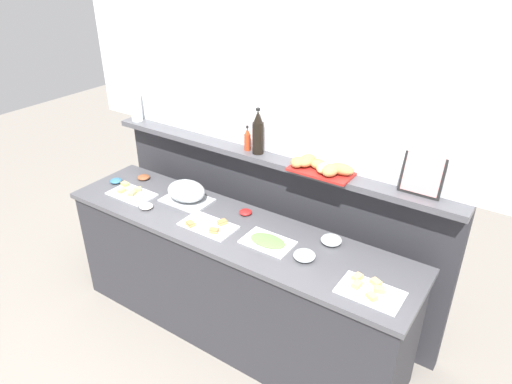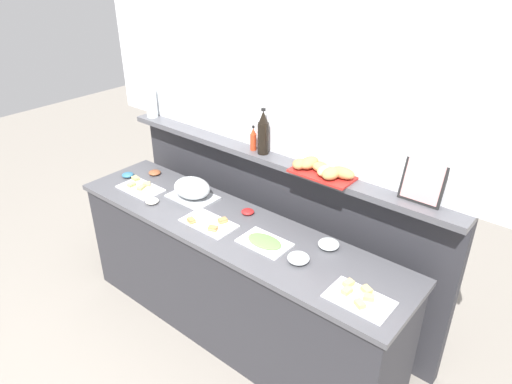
{
  "view_description": "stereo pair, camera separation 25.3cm",
  "coord_description": "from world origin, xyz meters",
  "px_view_note": "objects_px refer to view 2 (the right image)",
  "views": [
    {
      "loc": [
        1.57,
        -2.04,
        2.54
      ],
      "look_at": [
        0.13,
        0.1,
        1.15
      ],
      "focal_mm": 33.08,
      "sensor_mm": 36.0,
      "label": 1
    },
    {
      "loc": [
        1.77,
        -1.88,
        2.54
      ],
      "look_at": [
        0.13,
        0.1,
        1.15
      ],
      "focal_mm": 33.08,
      "sensor_mm": 36.0,
      "label": 2
    }
  ],
  "objects_px": {
    "bread_basket": "(323,169)",
    "sandwich_platter_side": "(140,187)",
    "glass_bowl_medium": "(298,258)",
    "framed_picture": "(423,181)",
    "wine_bottle_dark": "(263,134)",
    "condiment_bowl_red": "(128,175)",
    "hot_sauce_bottle": "(253,139)",
    "water_carafe": "(151,103)",
    "sandwich_platter_rear": "(209,223)",
    "condiment_bowl_teal": "(248,212)",
    "serving_cloche": "(192,189)",
    "condiment_bowl_cream": "(155,173)",
    "glass_bowl_large": "(329,244)",
    "sandwich_platter_front": "(359,298)",
    "condiment_bowl_dark": "(152,201)",
    "cold_cuts_platter": "(265,242)"
  },
  "relations": [
    {
      "from": "serving_cloche",
      "to": "glass_bowl_large",
      "type": "xyz_separation_m",
      "value": [
        1.08,
        0.09,
        -0.05
      ]
    },
    {
      "from": "sandwich_platter_rear",
      "to": "hot_sauce_bottle",
      "type": "bearing_deg",
      "value": 93.45
    },
    {
      "from": "sandwich_platter_front",
      "to": "serving_cloche",
      "type": "relative_size",
      "value": 0.99
    },
    {
      "from": "sandwich_platter_rear",
      "to": "glass_bowl_large",
      "type": "relative_size",
      "value": 2.82
    },
    {
      "from": "glass_bowl_medium",
      "to": "framed_picture",
      "type": "xyz_separation_m",
      "value": [
        0.46,
        0.48,
        0.46
      ]
    },
    {
      "from": "water_carafe",
      "to": "sandwich_platter_rear",
      "type": "bearing_deg",
      "value": -23.81
    },
    {
      "from": "hot_sauce_bottle",
      "to": "condiment_bowl_cream",
      "type": "bearing_deg",
      "value": -163.79
    },
    {
      "from": "sandwich_platter_rear",
      "to": "sandwich_platter_side",
      "type": "xyz_separation_m",
      "value": [
        -0.74,
        0.03,
        0.0
      ]
    },
    {
      "from": "bread_basket",
      "to": "sandwich_platter_side",
      "type": "bearing_deg",
      "value": -161.52
    },
    {
      "from": "glass_bowl_medium",
      "to": "water_carafe",
      "type": "xyz_separation_m",
      "value": [
        -1.78,
        0.44,
        0.45
      ]
    },
    {
      "from": "glass_bowl_large",
      "to": "hot_sauce_bottle",
      "type": "xyz_separation_m",
      "value": [
        -0.77,
        0.22,
        0.41
      ]
    },
    {
      "from": "sandwich_platter_rear",
      "to": "wine_bottle_dark",
      "type": "bearing_deg",
      "value": 83.05
    },
    {
      "from": "cold_cuts_platter",
      "to": "condiment_bowl_cream",
      "type": "relative_size",
      "value": 3.28
    },
    {
      "from": "sandwich_platter_front",
      "to": "water_carafe",
      "type": "xyz_separation_m",
      "value": [
        -2.2,
        0.51,
        0.46
      ]
    },
    {
      "from": "sandwich_platter_side",
      "to": "condiment_bowl_teal",
      "type": "bearing_deg",
      "value": 15.43
    },
    {
      "from": "condiment_bowl_red",
      "to": "sandwich_platter_front",
      "type": "bearing_deg",
      "value": -3.09
    },
    {
      "from": "sandwich_platter_side",
      "to": "bread_basket",
      "type": "relative_size",
      "value": 0.82
    },
    {
      "from": "sandwich_platter_side",
      "to": "condiment_bowl_red",
      "type": "distance_m",
      "value": 0.24
    },
    {
      "from": "condiment_bowl_red",
      "to": "hot_sauce_bottle",
      "type": "height_order",
      "value": "hot_sauce_bottle"
    },
    {
      "from": "water_carafe",
      "to": "glass_bowl_large",
      "type": "bearing_deg",
      "value": -6.63
    },
    {
      "from": "sandwich_platter_rear",
      "to": "serving_cloche",
      "type": "xyz_separation_m",
      "value": [
        -0.34,
        0.18,
        0.06
      ]
    },
    {
      "from": "hot_sauce_bottle",
      "to": "bread_basket",
      "type": "bearing_deg",
      "value": -2.7
    },
    {
      "from": "condiment_bowl_dark",
      "to": "bread_basket",
      "type": "xyz_separation_m",
      "value": [
        1.05,
        0.52,
        0.38
      ]
    },
    {
      "from": "bread_basket",
      "to": "glass_bowl_medium",
      "type": "bearing_deg",
      "value": -72.45
    },
    {
      "from": "condiment_bowl_teal",
      "to": "wine_bottle_dark",
      "type": "bearing_deg",
      "value": 102.35
    },
    {
      "from": "sandwich_platter_side",
      "to": "glass_bowl_medium",
      "type": "bearing_deg",
      "value": 0.49
    },
    {
      "from": "glass_bowl_large",
      "to": "sandwich_platter_rear",
      "type": "bearing_deg",
      "value": -159.88
    },
    {
      "from": "sandwich_platter_side",
      "to": "condiment_bowl_cream",
      "type": "bearing_deg",
      "value": 114.24
    },
    {
      "from": "glass_bowl_medium",
      "to": "serving_cloche",
      "type": "bearing_deg",
      "value": 172.27
    },
    {
      "from": "condiment_bowl_dark",
      "to": "framed_picture",
      "type": "bearing_deg",
      "value": 19.43
    },
    {
      "from": "glass_bowl_large",
      "to": "framed_picture",
      "type": "distance_m",
      "value": 0.66
    },
    {
      "from": "framed_picture",
      "to": "sandwich_platter_front",
      "type": "bearing_deg",
      "value": -93.72
    },
    {
      "from": "wine_bottle_dark",
      "to": "bread_basket",
      "type": "relative_size",
      "value": 0.77
    },
    {
      "from": "condiment_bowl_red",
      "to": "framed_picture",
      "type": "bearing_deg",
      "value": 11.53
    },
    {
      "from": "hot_sauce_bottle",
      "to": "sandwich_platter_side",
      "type": "bearing_deg",
      "value": -147.3
    },
    {
      "from": "sandwich_platter_front",
      "to": "condiment_bowl_red",
      "type": "xyz_separation_m",
      "value": [
        -2.08,
        0.11,
        0.01
      ]
    },
    {
      "from": "serving_cloche",
      "to": "condiment_bowl_cream",
      "type": "xyz_separation_m",
      "value": [
        -0.5,
        0.07,
        -0.06
      ]
    },
    {
      "from": "cold_cuts_platter",
      "to": "serving_cloche",
      "type": "height_order",
      "value": "serving_cloche"
    },
    {
      "from": "condiment_bowl_cream",
      "to": "sandwich_platter_front",
      "type": "bearing_deg",
      "value": -7.92
    },
    {
      "from": "condiment_bowl_teal",
      "to": "framed_picture",
      "type": "xyz_separation_m",
      "value": [
        1.03,
        0.26,
        0.47
      ]
    },
    {
      "from": "wine_bottle_dark",
      "to": "cold_cuts_platter",
      "type": "bearing_deg",
      "value": -49.9
    },
    {
      "from": "sandwich_platter_side",
      "to": "condiment_bowl_red",
      "type": "relative_size",
      "value": 3.71
    },
    {
      "from": "serving_cloche",
      "to": "condiment_bowl_teal",
      "type": "height_order",
      "value": "serving_cloche"
    },
    {
      "from": "glass_bowl_medium",
      "to": "condiment_bowl_dark",
      "type": "xyz_separation_m",
      "value": [
        -1.18,
        -0.1,
        -0.01
      ]
    },
    {
      "from": "sandwich_platter_front",
      "to": "sandwich_platter_side",
      "type": "height_order",
      "value": "same"
    },
    {
      "from": "sandwich_platter_front",
      "to": "sandwich_platter_side",
      "type": "bearing_deg",
      "value": 178.47
    },
    {
      "from": "glass_bowl_medium",
      "to": "bread_basket",
      "type": "xyz_separation_m",
      "value": [
        -0.13,
        0.42,
        0.37
      ]
    },
    {
      "from": "sandwich_platter_side",
      "to": "glass_bowl_large",
      "type": "relative_size",
      "value": 2.63
    },
    {
      "from": "framed_picture",
      "to": "wine_bottle_dark",
      "type": "bearing_deg",
      "value": -177.96
    },
    {
      "from": "glass_bowl_medium",
      "to": "condiment_bowl_cream",
      "type": "distance_m",
      "value": 1.54
    }
  ]
}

